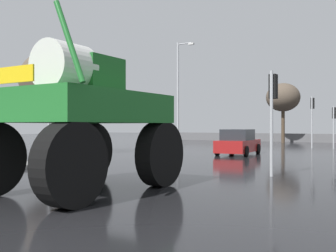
{
  "coord_description": "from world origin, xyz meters",
  "views": [
    {
      "loc": [
        8.22,
        -2.55,
        1.73
      ],
      "look_at": [
        1.26,
        9.05,
        1.72
      ],
      "focal_mm": 42.04,
      "sensor_mm": 36.0,
      "label": 1
    }
  ],
  "objects_px": {
    "traffic_signal_far_right": "(312,110)",
    "traffic_signal_near_right": "(273,100)",
    "streetlight_far_left": "(179,89)",
    "sedan_ahead": "(238,143)",
    "traffic_signal_near_left": "(51,99)",
    "bare_tree_left": "(55,80)",
    "bare_tree_far_center": "(283,98)",
    "oversize_sprayer": "(81,117)",
    "traffic_signal_far_left": "(334,118)"
  },
  "relations": [
    {
      "from": "oversize_sprayer",
      "to": "bare_tree_far_center",
      "type": "relative_size",
      "value": 0.88
    },
    {
      "from": "sedan_ahead",
      "to": "traffic_signal_near_left",
      "type": "height_order",
      "value": "traffic_signal_near_left"
    },
    {
      "from": "traffic_signal_near_right",
      "to": "bare_tree_left",
      "type": "xyz_separation_m",
      "value": [
        -14.24,
        3.41,
        1.86
      ]
    },
    {
      "from": "sedan_ahead",
      "to": "traffic_signal_far_left",
      "type": "xyz_separation_m",
      "value": [
        4.02,
        9.3,
        1.62
      ]
    },
    {
      "from": "traffic_signal_near_left",
      "to": "traffic_signal_far_left",
      "type": "relative_size",
      "value": 1.28
    },
    {
      "from": "bare_tree_left",
      "to": "bare_tree_far_center",
      "type": "relative_size",
      "value": 1.03
    },
    {
      "from": "sedan_ahead",
      "to": "streetlight_far_left",
      "type": "height_order",
      "value": "streetlight_far_left"
    },
    {
      "from": "traffic_signal_near_left",
      "to": "traffic_signal_near_right",
      "type": "distance_m",
      "value": 10.83
    },
    {
      "from": "streetlight_far_left",
      "to": "traffic_signal_far_right",
      "type": "bearing_deg",
      "value": 4.47
    },
    {
      "from": "sedan_ahead",
      "to": "traffic_signal_near_left",
      "type": "relative_size",
      "value": 1.02
    },
    {
      "from": "traffic_signal_far_left",
      "to": "traffic_signal_far_right",
      "type": "height_order",
      "value": "traffic_signal_far_right"
    },
    {
      "from": "streetlight_far_left",
      "to": "bare_tree_far_center",
      "type": "xyz_separation_m",
      "value": [
        6.68,
        9.93,
        -0.42
      ]
    },
    {
      "from": "traffic_signal_far_left",
      "to": "traffic_signal_near_left",
      "type": "bearing_deg",
      "value": -119.32
    },
    {
      "from": "traffic_signal_near_right",
      "to": "sedan_ahead",
      "type": "bearing_deg",
      "value": 117.58
    },
    {
      "from": "traffic_signal_far_right",
      "to": "bare_tree_far_center",
      "type": "relative_size",
      "value": 0.65
    },
    {
      "from": "traffic_signal_far_right",
      "to": "bare_tree_left",
      "type": "xyz_separation_m",
      "value": [
        -12.08,
        -14.75,
        1.58
      ]
    },
    {
      "from": "oversize_sprayer",
      "to": "streetlight_far_left",
      "type": "bearing_deg",
      "value": 23.44
    },
    {
      "from": "oversize_sprayer",
      "to": "traffic_signal_near_right",
      "type": "relative_size",
      "value": 1.48
    },
    {
      "from": "traffic_signal_near_left",
      "to": "streetlight_far_left",
      "type": "bearing_deg",
      "value": 98.6
    },
    {
      "from": "traffic_signal_near_left",
      "to": "traffic_signal_far_left",
      "type": "distance_m",
      "value": 20.86
    },
    {
      "from": "sedan_ahead",
      "to": "bare_tree_far_center",
      "type": "bearing_deg",
      "value": 2.44
    },
    {
      "from": "traffic_signal_far_right",
      "to": "bare_tree_left",
      "type": "relative_size",
      "value": 0.63
    },
    {
      "from": "traffic_signal_near_left",
      "to": "traffic_signal_near_right",
      "type": "relative_size",
      "value": 1.14
    },
    {
      "from": "sedan_ahead",
      "to": "streetlight_far_left",
      "type": "xyz_separation_m",
      "value": [
        -8.81,
        8.41,
        4.32
      ]
    },
    {
      "from": "traffic_signal_near_right",
      "to": "streetlight_far_left",
      "type": "distance_m",
      "value": 22.02
    },
    {
      "from": "sedan_ahead",
      "to": "streetlight_far_left",
      "type": "distance_m",
      "value": 12.92
    },
    {
      "from": "oversize_sprayer",
      "to": "sedan_ahead",
      "type": "distance_m",
      "value": 14.68
    },
    {
      "from": "sedan_ahead",
      "to": "traffic_signal_far_right",
      "type": "height_order",
      "value": "traffic_signal_far_right"
    },
    {
      "from": "streetlight_far_left",
      "to": "bare_tree_left",
      "type": "relative_size",
      "value": 1.46
    },
    {
      "from": "bare_tree_left",
      "to": "traffic_signal_near_left",
      "type": "bearing_deg",
      "value": -45.02
    },
    {
      "from": "oversize_sprayer",
      "to": "sedan_ahead",
      "type": "xyz_separation_m",
      "value": [
        -1.16,
        14.58,
        -1.25
      ]
    },
    {
      "from": "traffic_signal_far_right",
      "to": "oversize_sprayer",
      "type": "bearing_deg",
      "value": -93.15
    },
    {
      "from": "traffic_signal_far_right",
      "to": "streetlight_far_left",
      "type": "distance_m",
      "value": 11.51
    },
    {
      "from": "bare_tree_left",
      "to": "sedan_ahead",
      "type": "bearing_deg",
      "value": 29.57
    },
    {
      "from": "bare_tree_left",
      "to": "streetlight_far_left",
      "type": "bearing_deg",
      "value": 86.69
    },
    {
      "from": "traffic_signal_near_right",
      "to": "traffic_signal_far_right",
      "type": "relative_size",
      "value": 0.9
    },
    {
      "from": "oversize_sprayer",
      "to": "traffic_signal_far_left",
      "type": "distance_m",
      "value": 24.06
    },
    {
      "from": "traffic_signal_near_left",
      "to": "bare_tree_left",
      "type": "relative_size",
      "value": 0.65
    },
    {
      "from": "traffic_signal_far_right",
      "to": "traffic_signal_near_right",
      "type": "bearing_deg",
      "value": -83.23
    },
    {
      "from": "traffic_signal_far_right",
      "to": "bare_tree_left",
      "type": "height_order",
      "value": "bare_tree_left"
    },
    {
      "from": "sedan_ahead",
      "to": "streetlight_far_left",
      "type": "bearing_deg",
      "value": 42.15
    },
    {
      "from": "oversize_sprayer",
      "to": "bare_tree_left",
      "type": "height_order",
      "value": "bare_tree_left"
    },
    {
      "from": "bare_tree_far_center",
      "to": "traffic_signal_far_left",
      "type": "bearing_deg",
      "value": -55.79
    },
    {
      "from": "traffic_signal_near_right",
      "to": "bare_tree_left",
      "type": "height_order",
      "value": "bare_tree_left"
    },
    {
      "from": "sedan_ahead",
      "to": "traffic_signal_near_right",
      "type": "relative_size",
      "value": 1.17
    },
    {
      "from": "sedan_ahead",
      "to": "bare_tree_far_center",
      "type": "distance_m",
      "value": 18.87
    },
    {
      "from": "bare_tree_left",
      "to": "bare_tree_far_center",
      "type": "bearing_deg",
      "value": 72.54
    },
    {
      "from": "traffic_signal_near_left",
      "to": "bare_tree_left",
      "type": "xyz_separation_m",
      "value": [
        -3.42,
        3.42,
        1.47
      ]
    },
    {
      "from": "bare_tree_far_center",
      "to": "streetlight_far_left",
      "type": "bearing_deg",
      "value": -123.93
    },
    {
      "from": "oversize_sprayer",
      "to": "streetlight_far_left",
      "type": "relative_size",
      "value": 0.58
    }
  ]
}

